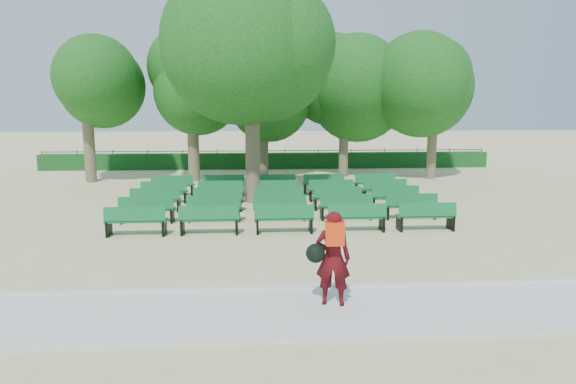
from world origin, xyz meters
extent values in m
plane|color=#CDC388|center=(0.00, 0.00, 0.00)|extent=(120.00, 120.00, 0.00)
cube|color=silver|center=(0.00, -7.40, 0.03)|extent=(30.00, 2.20, 0.06)
cube|color=silver|center=(0.00, -6.25, 0.05)|extent=(30.00, 0.12, 0.10)
cube|color=#134D1B|center=(0.00, 14.00, 0.45)|extent=(26.00, 0.70, 0.90)
cube|color=#11652E|center=(-0.03, 1.76, 0.42)|extent=(1.72, 0.61, 0.06)
cube|color=#11652E|center=(-0.03, 1.56, 0.66)|extent=(1.69, 0.27, 0.39)
cylinder|color=brown|center=(-0.89, 3.34, 1.82)|extent=(0.55, 0.55, 3.65)
ellipsoid|color=#1B5C1A|center=(-0.89, 3.34, 5.20)|extent=(5.65, 5.65, 5.09)
imported|color=#4A0A0F|center=(0.52, -7.13, 0.92)|extent=(0.71, 0.54, 1.72)
cube|color=#EB390C|center=(0.52, -7.32, 1.41)|extent=(0.32, 0.16, 0.40)
sphere|color=black|center=(0.20, -7.19, 1.04)|extent=(0.34, 0.34, 0.34)
camera|label=1|loc=(-0.88, -15.88, 3.60)|focal=32.00mm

